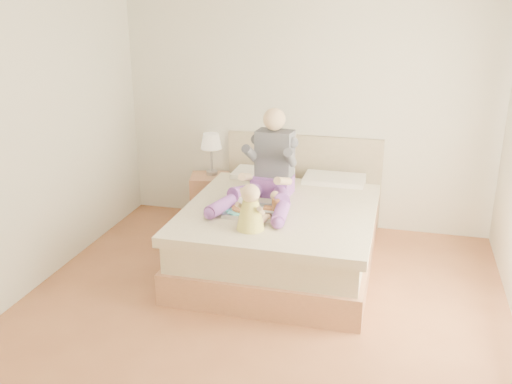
% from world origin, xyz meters
% --- Properties ---
extents(room, '(4.02, 4.22, 2.71)m').
position_xyz_m(room, '(0.08, 0.01, 1.51)').
color(room, brown).
rests_on(room, ground).
extents(bed, '(1.70, 2.18, 1.00)m').
position_xyz_m(bed, '(0.00, 1.08, 0.32)').
color(bed, '#A46F4C').
rests_on(bed, ground).
extents(nightstand, '(0.51, 0.47, 0.52)m').
position_xyz_m(nightstand, '(-1.02, 1.88, 0.26)').
color(nightstand, '#A46F4C').
rests_on(nightstand, ground).
extents(lamp, '(0.23, 0.23, 0.47)m').
position_xyz_m(lamp, '(-1.01, 1.93, 0.88)').
color(lamp, '#AAABB0').
rests_on(lamp, nightstand).
extents(adult, '(0.73, 1.06, 0.86)m').
position_xyz_m(adult, '(-0.16, 1.10, 0.86)').
color(adult, '#6C388D').
rests_on(adult, bed).
extents(tray, '(0.49, 0.38, 0.14)m').
position_xyz_m(tray, '(-0.20, 0.69, 0.64)').
color(tray, '#AAABB0').
rests_on(tray, bed).
extents(baby, '(0.27, 0.35, 0.39)m').
position_xyz_m(baby, '(-0.13, 0.35, 0.77)').
color(baby, '#D8CC44').
rests_on(baby, bed).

